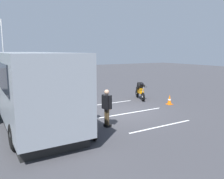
# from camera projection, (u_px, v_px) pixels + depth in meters

# --- Properties ---
(ground_plane) EXTENTS (80.00, 80.00, 0.00)m
(ground_plane) POSITION_uv_depth(u_px,v_px,m) (121.00, 112.00, 12.74)
(ground_plane) COLOR #38383D
(tour_bus) EXTENTS (9.48, 2.63, 3.25)m
(tour_bus) POSITION_uv_depth(u_px,v_px,m) (28.00, 87.00, 10.91)
(tour_bus) COLOR #8C939E
(tour_bus) RESTS_ON ground_plane
(spectator_far_left) EXTENTS (0.58, 0.35, 1.67)m
(spectator_far_left) POSITION_uv_depth(u_px,v_px,m) (107.00, 105.00, 10.09)
(spectator_far_left) COLOR #473823
(spectator_far_left) RESTS_ON ground_plane
(spectator_left) EXTENTS (0.57, 0.31, 1.67)m
(spectator_left) POSITION_uv_depth(u_px,v_px,m) (89.00, 101.00, 10.86)
(spectator_left) COLOR #473823
(spectator_left) RESTS_ON ground_plane
(spectator_centre) EXTENTS (0.58, 0.34, 1.74)m
(spectator_centre) POSITION_uv_depth(u_px,v_px,m) (84.00, 95.00, 12.03)
(spectator_centre) COLOR black
(spectator_centre) RESTS_ON ground_plane
(spectator_right) EXTENTS (0.58, 0.37, 1.66)m
(spectator_right) POSITION_uv_depth(u_px,v_px,m) (75.00, 92.00, 13.23)
(spectator_right) COLOR #473823
(spectator_right) RESTS_ON ground_plane
(spectator_far_right) EXTENTS (0.57, 0.32, 1.81)m
(spectator_far_right) POSITION_uv_depth(u_px,v_px,m) (64.00, 87.00, 14.34)
(spectator_far_right) COLOR #473823
(spectator_far_right) RESTS_ON ground_plane
(parked_motorcycle_silver) EXTENTS (2.04, 0.68, 0.99)m
(parked_motorcycle_silver) POSITION_uv_depth(u_px,v_px,m) (89.00, 123.00, 9.23)
(parked_motorcycle_silver) COLOR black
(parked_motorcycle_silver) RESTS_ON ground_plane
(stunt_motorcycle) EXTENTS (1.96, 0.94, 1.23)m
(stunt_motorcycle) POSITION_uv_depth(u_px,v_px,m) (140.00, 91.00, 15.99)
(stunt_motorcycle) COLOR black
(stunt_motorcycle) RESTS_ON ground_plane
(flagpole) EXTENTS (0.78, 0.36, 5.61)m
(flagpole) POSITION_uv_depth(u_px,v_px,m) (4.00, 59.00, 17.16)
(flagpole) COLOR silver
(flagpole) RESTS_ON ground_plane
(traffic_cone) EXTENTS (0.34, 0.34, 0.63)m
(traffic_cone) POSITION_uv_depth(u_px,v_px,m) (170.00, 100.00, 14.47)
(traffic_cone) COLOR orange
(traffic_cone) RESTS_ON ground_plane
(bay_line_a) EXTENTS (0.14, 3.52, 0.01)m
(bay_line_a) POSITION_uv_depth(u_px,v_px,m) (162.00, 126.00, 10.30)
(bay_line_a) COLOR white
(bay_line_a) RESTS_ON ground_plane
(bay_line_b) EXTENTS (0.15, 4.37, 0.01)m
(bay_line_b) POSITION_uv_depth(u_px,v_px,m) (129.00, 113.00, 12.49)
(bay_line_b) COLOR white
(bay_line_b) RESTS_ON ground_plane
(bay_line_c) EXTENTS (0.14, 3.76, 0.01)m
(bay_line_c) POSITION_uv_depth(u_px,v_px,m) (106.00, 104.00, 14.69)
(bay_line_c) COLOR white
(bay_line_c) RESTS_ON ground_plane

